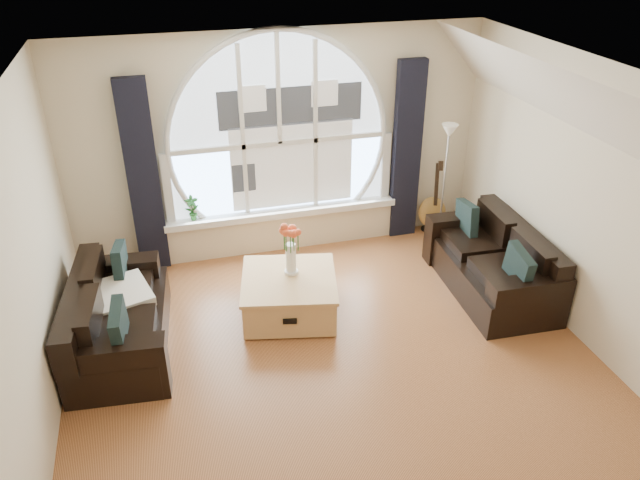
{
  "coord_description": "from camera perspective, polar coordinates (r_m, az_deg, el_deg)",
  "views": [
    {
      "loc": [
        -1.36,
        -4.07,
        3.91
      ],
      "look_at": [
        0.0,
        0.9,
        1.05
      ],
      "focal_mm": 34.45,
      "sensor_mm": 36.0,
      "label": 1
    }
  ],
  "objects": [
    {
      "name": "ceiling",
      "position": [
        4.46,
        3.14,
        13.23
      ],
      "size": [
        5.0,
        5.5,
        0.01
      ],
      "primitive_type": "cube",
      "color": "silver",
      "rests_on": "ground"
    },
    {
      "name": "attic_slope",
      "position": [
        5.63,
        25.21,
        10.21
      ],
      "size": [
        0.92,
        5.5,
        0.72
      ],
      "primitive_type": "cube",
      "color": "silver",
      "rests_on": "ground"
    },
    {
      "name": "throw_blanket",
      "position": [
        6.4,
        -18.08,
        -4.82
      ],
      "size": [
        0.68,
        0.68,
        0.1
      ],
      "primitive_type": "cube",
      "rotation": [
        0.0,
        0.0,
        0.29
      ],
      "color": "silver",
      "rests_on": "sofa_left"
    },
    {
      "name": "curtain_right",
      "position": [
        7.83,
        8.05,
        8.1
      ],
      "size": [
        0.35,
        0.12,
        2.3
      ],
      "primitive_type": "cube",
      "color": "black",
      "rests_on": "ground"
    },
    {
      "name": "wall_right",
      "position": [
        6.17,
        25.44,
        1.51
      ],
      "size": [
        0.01,
        5.5,
        2.7
      ],
      "primitive_type": "cube",
      "color": "beige",
      "rests_on": "ground"
    },
    {
      "name": "wall_left",
      "position": [
        4.94,
        -26.22,
        -5.58
      ],
      "size": [
        0.01,
        5.5,
        2.7
      ],
      "primitive_type": "cube",
      "color": "beige",
      "rests_on": "ground"
    },
    {
      "name": "window_sill",
      "position": [
        7.65,
        -3.47,
        2.6
      ],
      "size": [
        2.9,
        0.22,
        0.08
      ],
      "primitive_type": "cube",
      "color": "white",
      "rests_on": "wall_back"
    },
    {
      "name": "ground",
      "position": [
        5.81,
        2.42,
        -13.33
      ],
      "size": [
        5.0,
        5.5,
        0.01
      ],
      "primitive_type": "cube",
      "color": "brown",
      "rests_on": "ground"
    },
    {
      "name": "curtain_left",
      "position": [
        7.25,
        -16.09,
        5.48
      ],
      "size": [
        0.35,
        0.12,
        2.3
      ],
      "primitive_type": "cube",
      "color": "black",
      "rests_on": "ground"
    },
    {
      "name": "window_frame",
      "position": [
        7.26,
        -3.8,
        10.64
      ],
      "size": [
        2.76,
        0.08,
        2.15
      ],
      "primitive_type": "cube",
      "color": "white",
      "rests_on": "wall_back"
    },
    {
      "name": "coffee_chest",
      "position": [
        6.56,
        -2.87,
        -5.03
      ],
      "size": [
        1.17,
        1.17,
        0.48
      ],
      "primitive_type": "cube",
      "rotation": [
        0.0,
        0.0,
        -0.21
      ],
      "color": "tan",
      "rests_on": "ground"
    },
    {
      "name": "sofa_right",
      "position": [
        7.11,
        15.69,
        -1.75
      ],
      "size": [
        0.94,
        1.77,
        0.77
      ],
      "primitive_type": "cube",
      "rotation": [
        0.0,
        0.0,
        -0.05
      ],
      "color": "black",
      "rests_on": "ground"
    },
    {
      "name": "sofa_left",
      "position": [
        6.31,
        -18.24,
        -6.46
      ],
      "size": [
        1.0,
        1.77,
        0.76
      ],
      "primitive_type": "cube",
      "rotation": [
        0.0,
        0.0,
        -0.09
      ],
      "color": "black",
      "rests_on": "ground"
    },
    {
      "name": "floor_lamp",
      "position": [
        7.78,
        11.41,
        4.89
      ],
      "size": [
        0.24,
        0.24,
        1.6
      ],
      "primitive_type": "cube",
      "color": "#B2B2B2",
      "rests_on": "ground"
    },
    {
      "name": "arched_window",
      "position": [
        7.29,
        -3.85,
        10.71
      ],
      "size": [
        2.6,
        0.06,
        2.15
      ],
      "primitive_type": "cube",
      "color": "silver",
      "rests_on": "wall_back"
    },
    {
      "name": "potted_plant",
      "position": [
        7.45,
        -11.8,
        2.92
      ],
      "size": [
        0.18,
        0.14,
        0.32
      ],
      "primitive_type": "imported",
      "rotation": [
        0.0,
        0.0,
        0.16
      ],
      "color": "#1E6023",
      "rests_on": "window_sill"
    },
    {
      "name": "neighbor_house",
      "position": [
        7.35,
        -2.64,
        9.86
      ],
      "size": [
        1.7,
        0.02,
        1.5
      ],
      "primitive_type": "cube",
      "color": "silver",
      "rests_on": "wall_back"
    },
    {
      "name": "guitar",
      "position": [
        8.15,
        10.51,
        4.01
      ],
      "size": [
        0.41,
        0.33,
        1.06
      ],
      "primitive_type": "cube",
      "rotation": [
        0.0,
        0.0,
        -0.29
      ],
      "color": "olive",
      "rests_on": "ground"
    },
    {
      "name": "vase_flowers",
      "position": [
        6.34,
        -2.76,
        -0.08
      ],
      "size": [
        0.24,
        0.24,
        0.7
      ],
      "primitive_type": "cube",
      "color": "white",
      "rests_on": "coffee_chest"
    },
    {
      "name": "wall_back",
      "position": [
        7.41,
        -3.83,
        8.76
      ],
      "size": [
        5.0,
        0.01,
        2.7
      ],
      "primitive_type": "cube",
      "color": "beige",
      "rests_on": "ground"
    }
  ]
}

